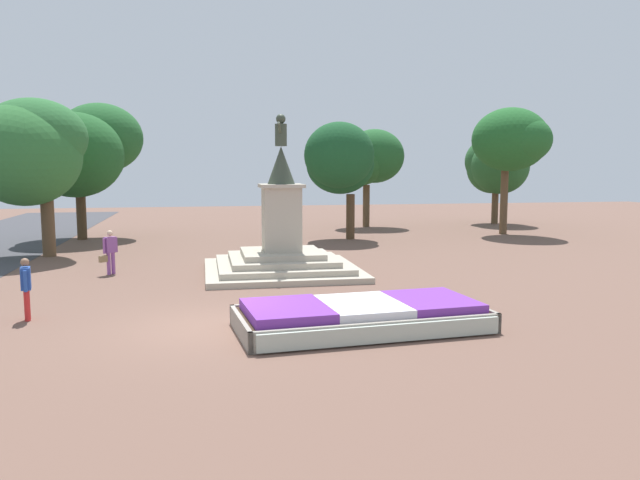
# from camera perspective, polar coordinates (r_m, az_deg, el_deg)

# --- Properties ---
(ground_plane) EXTENTS (88.11, 88.11, 0.00)m
(ground_plane) POSITION_cam_1_polar(r_m,az_deg,el_deg) (14.92, -10.26, -7.86)
(ground_plane) COLOR brown
(flower_planter) EXTENTS (5.96, 3.26, 0.65)m
(flower_planter) POSITION_cam_1_polar(r_m,az_deg,el_deg) (14.49, 3.81, -7.00)
(flower_planter) COLOR #38281C
(flower_planter) RESTS_ON ground_plane
(statue_monument) EXTENTS (5.31, 5.31, 5.50)m
(statue_monument) POSITION_cam_1_polar(r_m,az_deg,el_deg) (21.86, -3.52, -0.69)
(statue_monument) COLOR #B1A692
(statue_monument) RESTS_ON ground_plane
(pedestrian_with_handbag) EXTENTS (0.59, 0.55, 1.53)m
(pedestrian_with_handbag) POSITION_cam_1_polar(r_m,az_deg,el_deg) (22.72, -18.66, -0.88)
(pedestrian_with_handbag) COLOR #8C4C99
(pedestrian_with_handbag) RESTS_ON ground_plane
(pedestrian_crossing_plaza) EXTENTS (0.29, 0.56, 1.53)m
(pedestrian_crossing_plaza) POSITION_cam_1_polar(r_m,az_deg,el_deg) (16.74, -25.29, -3.74)
(pedestrian_crossing_plaza) COLOR red
(pedestrian_crossing_plaza) RESTS_ON ground_plane
(park_tree_far_left) EXTENTS (3.98, 4.41, 6.84)m
(park_tree_far_left) POSITION_cam_1_polar(r_m,az_deg,el_deg) (35.28, 17.22, 8.73)
(park_tree_far_left) COLOR brown
(park_tree_far_left) RESTS_ON ground_plane
(park_tree_behind_statue) EXTENTS (3.72, 3.88, 5.90)m
(park_tree_behind_statue) POSITION_cam_1_polar(r_m,az_deg,el_deg) (31.49, 1.83, 7.33)
(park_tree_behind_statue) COLOR #4C3823
(park_tree_behind_statue) RESTS_ON ground_plane
(park_tree_far_right) EXTENTS (4.63, 4.84, 6.45)m
(park_tree_far_right) POSITION_cam_1_polar(r_m,az_deg,el_deg) (27.87, -25.13, 7.54)
(park_tree_far_right) COLOR brown
(park_tree_far_right) RESTS_ON ground_plane
(park_tree_street_side) EXTENTS (5.58, 5.96, 6.97)m
(park_tree_street_side) POSITION_cam_1_polar(r_m,az_deg,el_deg) (33.87, -20.87, 7.65)
(park_tree_street_side) COLOR #4C3823
(park_tree_street_side) RESTS_ON ground_plane
(park_tree_mid_canopy) EXTENTS (4.41, 3.57, 5.96)m
(park_tree_mid_canopy) POSITION_cam_1_polar(r_m,az_deg,el_deg) (38.18, 4.44, 7.35)
(park_tree_mid_canopy) COLOR brown
(park_tree_mid_canopy) RESTS_ON ground_plane
(park_tree_distant) EXTENTS (3.63, 4.41, 5.63)m
(park_tree_distant) POSITION_cam_1_polar(r_m,az_deg,el_deg) (41.85, 15.76, 6.59)
(park_tree_distant) COLOR brown
(park_tree_distant) RESTS_ON ground_plane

